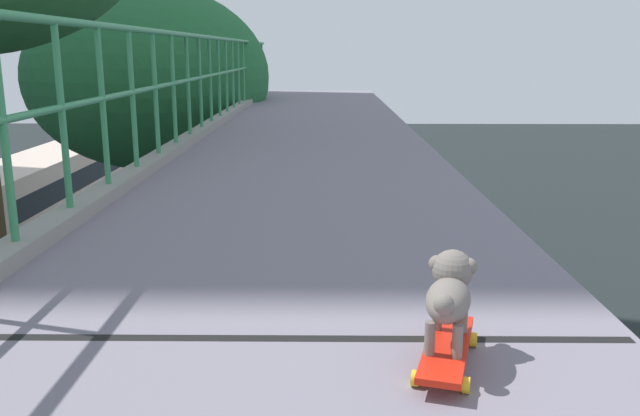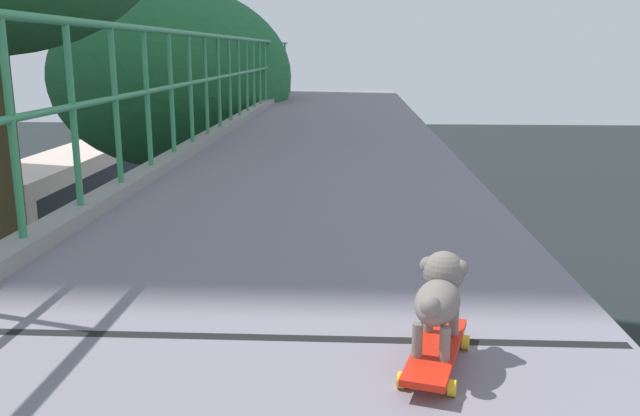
# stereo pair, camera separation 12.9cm
# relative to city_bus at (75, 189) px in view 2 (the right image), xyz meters

# --- Properties ---
(city_bus) EXTENTS (2.50, 11.37, 3.04)m
(city_bus) POSITION_rel_city_bus_xyz_m (0.00, 0.00, 0.00)
(city_bus) COLOR beige
(city_bus) RESTS_ON ground
(roadside_tree_far) EXTENTS (5.36, 5.36, 8.04)m
(roadside_tree_far) POSITION_rel_city_bus_xyz_m (5.95, -7.93, 4.25)
(roadside_tree_far) COLOR #49392B
(roadside_tree_far) RESTS_ON ground
(toy_skateboard) EXTENTS (0.30, 0.57, 0.08)m
(toy_skateboard) POSITION_rel_city_bus_xyz_m (10.35, -20.80, 3.85)
(toy_skateboard) COLOR red
(toy_skateboard) RESTS_ON overpass_deck
(small_dog) EXTENTS (0.23, 0.41, 0.30)m
(small_dog) POSITION_rel_city_bus_xyz_m (10.36, -20.75, 4.05)
(small_dog) COLOR slate
(small_dog) RESTS_ON toy_skateboard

